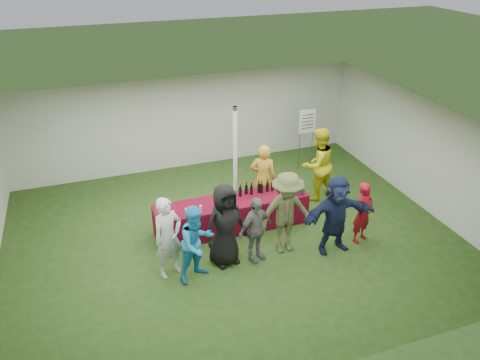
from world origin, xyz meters
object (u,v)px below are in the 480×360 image
object	(u,v)px
customer_2	(225,225)
customer_6	(363,213)
customer_4	(286,213)
staff_back	(318,164)
staff_pourer	(263,178)
customer_0	(168,238)
wine_list_sign	(307,126)
customer_1	(197,243)
customer_3	(255,230)
customer_5	(336,215)
serving_table	(232,214)
dump_bucket	(300,190)

from	to	relation	value
customer_2	customer_6	distance (m)	3.15
customer_4	staff_back	bearing A→B (deg)	46.83
staff_pourer	customer_0	xyz separation A→B (m)	(-2.71, -1.71, -0.01)
wine_list_sign	customer_2	size ratio (longest dim) A/B	0.98
wine_list_sign	customer_1	world-z (taller)	wine_list_sign
staff_back	customer_2	xyz separation A→B (m)	(-3.06, -1.81, -0.06)
customer_4	customer_3	bearing A→B (deg)	-173.93
customer_4	customer_6	size ratio (longest dim) A/B	1.30
customer_0	customer_3	size ratio (longest dim) A/B	1.17
customer_1	customer_5	bearing A→B (deg)	-24.04
staff_pourer	customer_5	world-z (taller)	customer_5
customer_0	customer_3	xyz separation A→B (m)	(1.80, -0.14, -0.13)
customer_2	customer_5	distance (m)	2.39
customer_4	serving_table	bearing A→B (deg)	123.74
customer_6	customer_5	bearing A→B (deg)	164.91
staff_back	customer_1	world-z (taller)	staff_back
customer_1	customer_4	world-z (taller)	customer_4
dump_bucket	customer_2	world-z (taller)	customer_2
customer_1	staff_pourer	bearing A→B (deg)	19.87
customer_3	customer_5	distance (m)	1.77
dump_bucket	wine_list_sign	bearing A→B (deg)	60.79
serving_table	customer_1	size ratio (longest dim) A/B	2.19
customer_1	customer_5	distance (m)	3.04
staff_back	customer_5	xyz separation A→B (m)	(-0.70, -2.17, -0.08)
staff_back	customer_2	size ratio (longest dim) A/B	1.06
dump_bucket	staff_back	size ratio (longest dim) A/B	0.11
staff_back	customer_4	size ratio (longest dim) A/B	1.03
dump_bucket	customer_2	xyz separation A→B (m)	(-2.16, -0.94, 0.08)
wine_list_sign	customer_6	size ratio (longest dim) A/B	1.24
serving_table	dump_bucket	distance (m)	1.70
dump_bucket	customer_0	size ratio (longest dim) A/B	0.12
customer_4	customer_5	bearing A→B (deg)	-18.40
customer_6	staff_pourer	bearing A→B (deg)	105.85
customer_3	customer_5	xyz separation A→B (m)	(1.74, -0.24, 0.15)
dump_bucket	staff_pourer	bearing A→B (deg)	128.62
wine_list_sign	customer_6	distance (m)	3.88
customer_6	wine_list_sign	bearing A→B (deg)	59.85
dump_bucket	customer_5	distance (m)	1.33
serving_table	customer_5	distance (m)	2.44
dump_bucket	customer_2	distance (m)	2.35
customer_0	wine_list_sign	bearing A→B (deg)	12.91
dump_bucket	staff_back	distance (m)	1.26
staff_pourer	customer_4	world-z (taller)	customer_4
wine_list_sign	customer_3	xyz separation A→B (m)	(-2.99, -3.67, -0.57)
customer_0	customer_5	size ratio (longest dim) A/B	0.98
staff_pourer	customer_4	size ratio (longest dim) A/B	0.93
customer_2	wine_list_sign	bearing A→B (deg)	32.92
wine_list_sign	customer_5	xyz separation A→B (m)	(-1.24, -3.91, -0.42)
customer_4	customer_5	xyz separation A→B (m)	(1.01, -0.33, -0.05)
staff_pourer	customer_2	size ratio (longest dim) A/B	0.96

